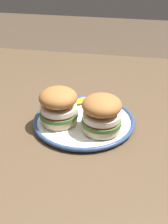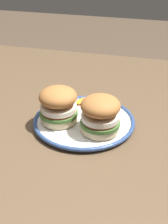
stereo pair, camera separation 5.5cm
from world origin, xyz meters
name	(u,v)px [view 1 (the left image)]	position (x,y,z in m)	size (l,w,h in m)	color
dining_table	(96,144)	(0.00, 0.00, 0.63)	(1.20, 1.09, 0.72)	brown
dinner_plate	(84,121)	(-0.03, -0.03, 0.73)	(0.29, 0.29, 0.02)	white
sandwich_half_left	(102,113)	(0.02, -0.07, 0.78)	(0.12, 0.12, 0.10)	beige
sandwich_half_right	(58,105)	(-0.10, -0.05, 0.78)	(0.13, 0.13, 0.10)	beige
orange_peel_curled	(102,107)	(0.01, 0.05, 0.74)	(0.07, 0.07, 0.01)	orange
orange_peel_strip_long	(81,101)	(-0.06, 0.07, 0.74)	(0.06, 0.06, 0.01)	orange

